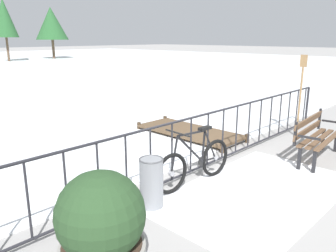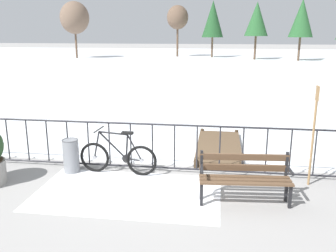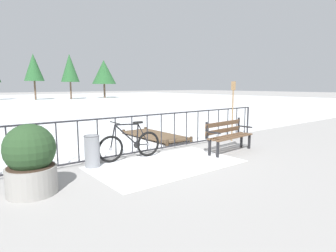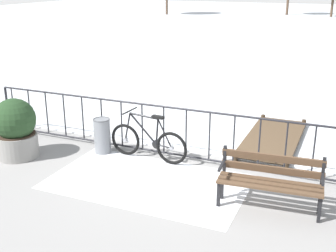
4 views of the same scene
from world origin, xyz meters
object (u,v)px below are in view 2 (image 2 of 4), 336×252
bicycle_near_railing (118,157)px  trash_bin (71,156)px  park_bench (245,174)px  oar_upright (314,130)px

bicycle_near_railing → trash_bin: bicycle_near_railing is taller
bicycle_near_railing → park_bench: bearing=-20.4°
bicycle_near_railing → park_bench: 2.76m
bicycle_near_railing → park_bench: bicycle_near_railing is taller
bicycle_near_railing → oar_upright: (3.91, -0.04, 0.77)m
bicycle_near_railing → trash_bin: size_ratio=2.34×
oar_upright → bicycle_near_railing: bearing=179.4°
trash_bin → park_bench: bearing=-14.2°
trash_bin → oar_upright: bearing=0.1°
bicycle_near_railing → trash_bin: bearing=-177.5°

